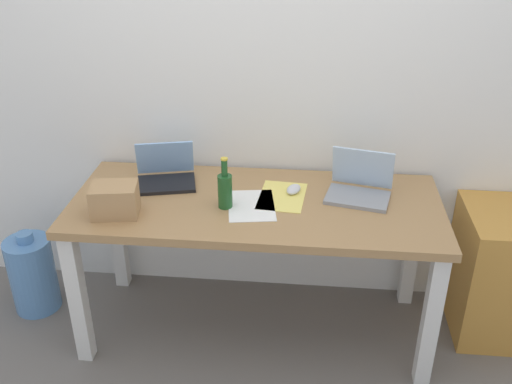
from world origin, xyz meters
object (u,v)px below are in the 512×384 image
object	(u,v)px
desk	(256,220)
cardboard_box	(115,200)
computer_mouse	(294,189)
water_cooler_jug	(33,274)
filing_cabinet	(498,272)
laptop_left	(166,175)
beer_bottle	(225,189)
laptop_right	(359,187)

from	to	relation	value
desk	cardboard_box	bearing A→B (deg)	-164.11
computer_mouse	water_cooler_jug	xyz separation A→B (m)	(-1.37, -0.06, -0.55)
desk	filing_cabinet	world-z (taller)	desk
laptop_left	filing_cabinet	distance (m)	1.73
cardboard_box	computer_mouse	bearing A→B (deg)	19.81
laptop_left	beer_bottle	bearing A→B (deg)	-33.03
laptop_left	computer_mouse	bearing A→B (deg)	-3.87
laptop_left	laptop_right	size ratio (longest dim) A/B	0.98
laptop_left	filing_cabinet	size ratio (longest dim) A/B	0.49
laptop_left	filing_cabinet	xyz separation A→B (m)	(1.67, -0.02, -0.45)
cardboard_box	water_cooler_jug	distance (m)	0.87
laptop_right	beer_bottle	world-z (taller)	beer_bottle
laptop_right	water_cooler_jug	size ratio (longest dim) A/B	0.70
desk	beer_bottle	size ratio (longest dim) A/B	7.06
beer_bottle	water_cooler_jug	distance (m)	1.24
desk	cardboard_box	world-z (taller)	cardboard_box
laptop_right	beer_bottle	distance (m)	0.64
beer_bottle	cardboard_box	size ratio (longest dim) A/B	1.21
computer_mouse	laptop_right	bearing A→B (deg)	17.36
cardboard_box	laptop_right	bearing A→B (deg)	14.25
computer_mouse	cardboard_box	world-z (taller)	cardboard_box
cardboard_box	water_cooler_jug	size ratio (longest dim) A/B	0.43
cardboard_box	filing_cabinet	world-z (taller)	cardboard_box
desk	cardboard_box	distance (m)	0.66
desk	cardboard_box	xyz separation A→B (m)	(-0.61, -0.17, 0.17)
beer_bottle	computer_mouse	xyz separation A→B (m)	(0.30, 0.17, -0.07)
computer_mouse	filing_cabinet	bearing A→B (deg)	19.72
beer_bottle	water_cooler_jug	bearing A→B (deg)	174.17
water_cooler_jug	filing_cabinet	distance (m)	2.41
beer_bottle	cardboard_box	xyz separation A→B (m)	(-0.48, -0.11, -0.02)
computer_mouse	filing_cabinet	xyz separation A→B (m)	(1.04, 0.03, -0.43)
laptop_left	computer_mouse	size ratio (longest dim) A/B	3.23
desk	laptop_right	bearing A→B (deg)	12.12
computer_mouse	filing_cabinet	distance (m)	1.12
laptop_left	filing_cabinet	world-z (taller)	laptop_left
desk	computer_mouse	world-z (taller)	computer_mouse
desk	computer_mouse	bearing A→B (deg)	32.26
desk	beer_bottle	world-z (taller)	beer_bottle
filing_cabinet	cardboard_box	bearing A→B (deg)	-170.38
cardboard_box	desk	bearing A→B (deg)	15.89
desk	filing_cabinet	xyz separation A→B (m)	(1.21, 0.13, -0.31)
laptop_left	water_cooler_jug	distance (m)	0.94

